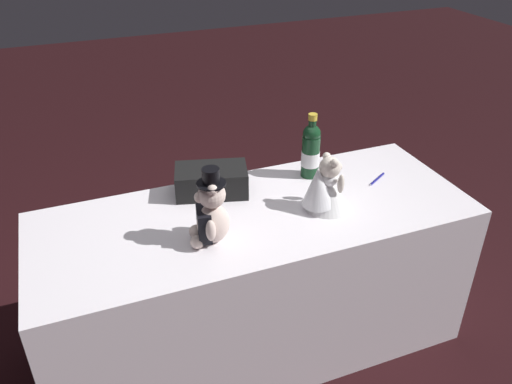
% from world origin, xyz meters
% --- Properties ---
extents(ground_plane, '(12.00, 12.00, 0.00)m').
position_xyz_m(ground_plane, '(0.00, 0.00, 0.00)').
color(ground_plane, black).
extents(reception_table, '(1.84, 0.71, 0.73)m').
position_xyz_m(reception_table, '(0.00, 0.00, 0.37)').
color(reception_table, white).
rests_on(reception_table, ground_plane).
extents(teddy_bear_groom, '(0.16, 0.17, 0.31)m').
position_xyz_m(teddy_bear_groom, '(0.23, 0.12, 0.86)').
color(teddy_bear_groom, beige).
rests_on(teddy_bear_groom, reception_table).
extents(teddy_bear_bride, '(0.23, 0.19, 0.24)m').
position_xyz_m(teddy_bear_bride, '(-0.28, 0.07, 0.84)').
color(teddy_bear_bride, white).
rests_on(teddy_bear_bride, reception_table).
extents(champagne_bottle, '(0.08, 0.08, 0.31)m').
position_xyz_m(champagne_bottle, '(-0.35, -0.21, 0.87)').
color(champagne_bottle, '#143A1F').
rests_on(champagne_bottle, reception_table).
extents(signing_pen, '(0.12, 0.08, 0.01)m').
position_xyz_m(signing_pen, '(-0.62, -0.05, 0.74)').
color(signing_pen, navy).
rests_on(signing_pen, reception_table).
extents(gift_case_black, '(0.35, 0.26, 0.12)m').
position_xyz_m(gift_case_black, '(0.12, -0.23, 0.79)').
color(gift_case_black, black).
rests_on(gift_case_black, reception_table).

